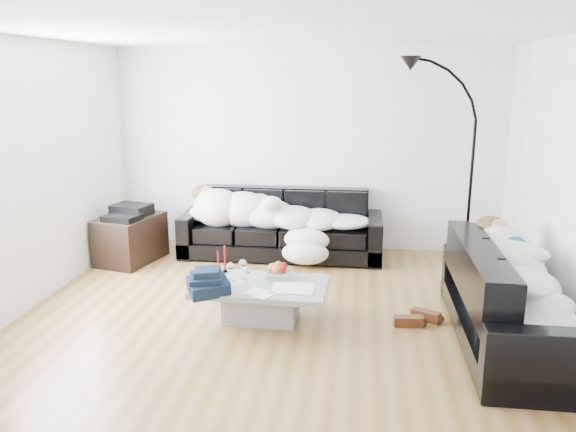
# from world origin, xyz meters

# --- Properties ---
(ground) EXTENTS (5.00, 5.00, 0.00)m
(ground) POSITION_xyz_m (0.00, 0.00, 0.00)
(ground) COLOR brown
(ground) RESTS_ON ground
(wall_back) EXTENTS (5.00, 0.02, 2.60)m
(wall_back) POSITION_xyz_m (0.00, 2.25, 1.30)
(wall_back) COLOR silver
(wall_back) RESTS_ON ground
(wall_left) EXTENTS (0.02, 4.50, 2.60)m
(wall_left) POSITION_xyz_m (-2.50, 0.00, 1.30)
(wall_left) COLOR silver
(wall_left) RESTS_ON ground
(wall_right) EXTENTS (0.02, 4.50, 2.60)m
(wall_right) POSITION_xyz_m (2.50, 0.00, 1.30)
(wall_right) COLOR silver
(wall_right) RESTS_ON ground
(ceiling) EXTENTS (5.00, 5.00, 0.00)m
(ceiling) POSITION_xyz_m (0.00, 0.00, 2.60)
(ceiling) COLOR white
(ceiling) RESTS_ON ground
(sofa_back) EXTENTS (2.52, 0.87, 0.82)m
(sofa_back) POSITION_xyz_m (-0.28, 1.81, 0.41)
(sofa_back) COLOR black
(sofa_back) RESTS_ON ground
(sofa_right) EXTENTS (0.90, 2.10, 0.85)m
(sofa_right) POSITION_xyz_m (2.02, -0.34, 0.43)
(sofa_right) COLOR black
(sofa_right) RESTS_ON ground
(sleeper_back) EXTENTS (2.13, 0.74, 0.43)m
(sleeper_back) POSITION_xyz_m (-0.28, 1.76, 0.63)
(sleeper_back) COLOR white
(sleeper_back) RESTS_ON sofa_back
(sleeper_right) EXTENTS (0.76, 1.80, 0.44)m
(sleeper_right) POSITION_xyz_m (2.02, -0.34, 0.64)
(sleeper_right) COLOR white
(sleeper_right) RESTS_ON sofa_right
(teal_cushion) EXTENTS (0.42, 0.38, 0.20)m
(teal_cushion) POSITION_xyz_m (1.96, 0.31, 0.72)
(teal_cushion) COLOR #0E6568
(teal_cushion) RESTS_ON sofa_right
(coffee_table) EXTENTS (1.25, 0.75, 0.36)m
(coffee_table) POSITION_xyz_m (-0.19, -0.16, 0.18)
(coffee_table) COLOR #939699
(coffee_table) RESTS_ON ground
(fruit_bowl) EXTENTS (0.31, 0.31, 0.15)m
(fruit_bowl) POSITION_xyz_m (-0.05, 0.03, 0.43)
(fruit_bowl) COLOR white
(fruit_bowl) RESTS_ON coffee_table
(wine_glass_a) EXTENTS (0.09, 0.09, 0.19)m
(wine_glass_a) POSITION_xyz_m (-0.39, -0.04, 0.45)
(wine_glass_a) COLOR white
(wine_glass_a) RESTS_ON coffee_table
(wine_glass_b) EXTENTS (0.08, 0.08, 0.18)m
(wine_glass_b) POSITION_xyz_m (-0.49, -0.12, 0.45)
(wine_glass_b) COLOR white
(wine_glass_b) RESTS_ON coffee_table
(wine_glass_c) EXTENTS (0.08, 0.08, 0.15)m
(wine_glass_c) POSITION_xyz_m (-0.32, -0.16, 0.43)
(wine_glass_c) COLOR white
(wine_glass_c) RESTS_ON coffee_table
(candle_left) EXTENTS (0.05, 0.05, 0.22)m
(candle_left) POSITION_xyz_m (-0.66, 0.07, 0.47)
(candle_left) COLOR maroon
(candle_left) RESTS_ON coffee_table
(candle_right) EXTENTS (0.06, 0.06, 0.27)m
(candle_right) POSITION_xyz_m (-0.60, 0.12, 0.49)
(candle_right) COLOR maroon
(candle_right) RESTS_ON coffee_table
(newspaper_a) EXTENTS (0.39, 0.30, 0.01)m
(newspaper_a) POSITION_xyz_m (0.11, -0.24, 0.36)
(newspaper_a) COLOR silver
(newspaper_a) RESTS_ON coffee_table
(newspaper_b) EXTENTS (0.31, 0.28, 0.01)m
(newspaper_b) POSITION_xyz_m (-0.17, -0.40, 0.36)
(newspaper_b) COLOR silver
(newspaper_b) RESTS_ON coffee_table
(navy_jacket) EXTENTS (0.40, 0.35, 0.18)m
(navy_jacket) POSITION_xyz_m (-0.66, -0.38, 0.53)
(navy_jacket) COLOR black
(navy_jacket) RESTS_ON coffee_table
(shoes) EXTENTS (0.49, 0.38, 0.10)m
(shoes) POSITION_xyz_m (1.25, -0.06, 0.05)
(shoes) COLOR #472311
(shoes) RESTS_ON ground
(av_cabinet) EXTENTS (0.74, 0.93, 0.57)m
(av_cabinet) POSITION_xyz_m (-2.10, 1.34, 0.28)
(av_cabinet) COLOR black
(av_cabinet) RESTS_ON ground
(stereo) EXTENTS (0.51, 0.43, 0.13)m
(stereo) POSITION_xyz_m (-2.10, 1.34, 0.63)
(stereo) COLOR black
(stereo) RESTS_ON av_cabinet
(floor_lamp) EXTENTS (0.82, 0.43, 2.16)m
(floor_lamp) POSITION_xyz_m (1.94, 1.50, 1.08)
(floor_lamp) COLOR black
(floor_lamp) RESTS_ON ground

